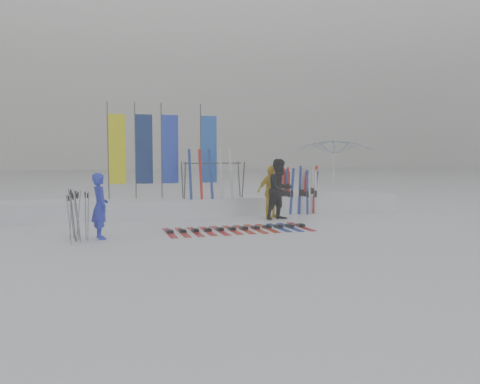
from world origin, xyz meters
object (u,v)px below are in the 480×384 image
object	(u,v)px
person_black	(280,189)
ski_row	(238,229)
person_blue	(100,206)
ski_rack	(213,175)
person_yellow	(271,192)
tent_canopy	(335,172)

from	to	relation	value
person_black	ski_row	size ratio (longest dim) A/B	0.49
person_blue	ski_rack	distance (m)	5.09
person_blue	person_black	world-z (taller)	person_black
person_yellow	ski_rack	distance (m)	2.06
person_black	ski_rack	size ratio (longest dim) A/B	0.95
person_blue	person_black	distance (m)	5.84
person_blue	ski_row	distance (m)	3.72
person_black	ski_rack	xyz separation A→B (m)	(-1.82, 1.53, 0.42)
tent_canopy	ski_row	size ratio (longest dim) A/B	0.78
person_yellow	tent_canopy	distance (m)	4.36
person_black	person_yellow	bearing A→B (deg)	85.77
person_yellow	tent_canopy	world-z (taller)	tent_canopy
ski_row	tent_canopy	bearing A→B (deg)	39.76
person_blue	ski_rack	xyz separation A→B (m)	(3.69, 3.46, 0.57)
person_yellow	ski_rack	world-z (taller)	ski_rack
person_blue	ski_rack	bearing A→B (deg)	-60.02
person_black	person_yellow	distance (m)	0.50
ski_row	ski_rack	xyz separation A→B (m)	(0.06, 3.14, 1.35)
person_blue	person_yellow	distance (m)	5.89
person_black	ski_rack	bearing A→B (deg)	120.16
person_yellow	ski_row	size ratio (longest dim) A/B	0.44
person_black	tent_canopy	distance (m)	4.52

